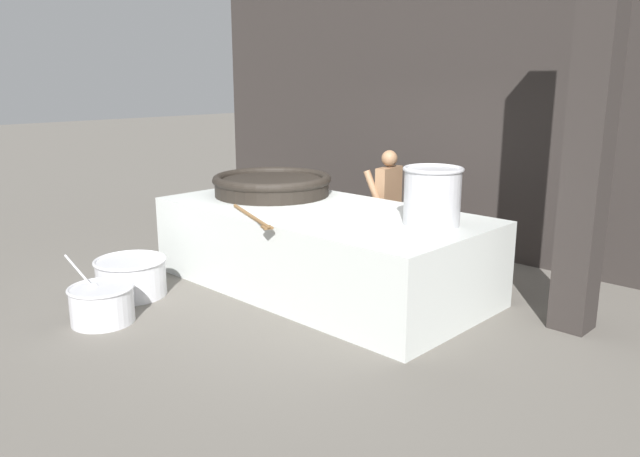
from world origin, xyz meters
name	(u,v)px	position (x,y,z in m)	size (l,w,h in m)	color
ground_plane	(320,287)	(0.00, 0.00, 0.00)	(60.00, 60.00, 0.00)	#666059
back_wall	(450,108)	(0.00, 2.67, 2.03)	(9.54, 0.24, 4.05)	#2D2826
support_pillar	(592,125)	(2.70, 0.85, 2.03)	(0.36, 0.36, 4.05)	#2D2826
hearth_platform	(320,248)	(0.00, 0.00, 0.48)	(3.96, 1.95, 0.96)	silver
giant_wok_near	(272,184)	(-1.05, 0.19, 1.11)	(1.54, 1.54, 0.27)	black
stock_pot	(432,195)	(1.40, 0.22, 1.28)	(0.62, 0.62, 0.60)	#B7B7BC
stirring_paddle	(252,217)	(-0.16, -0.90, 0.98)	(1.14, 0.52, 0.04)	brown
cook	(388,203)	(-0.07, 1.37, 0.83)	(0.38, 0.58, 1.53)	#8C6647
prep_bowl_vegetables	(102,302)	(-0.84, -2.35, 0.21)	(0.86, 0.67, 0.65)	silver
prep_bowl_meat	(131,275)	(-1.36, -1.72, 0.24)	(0.82, 0.82, 0.44)	silver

